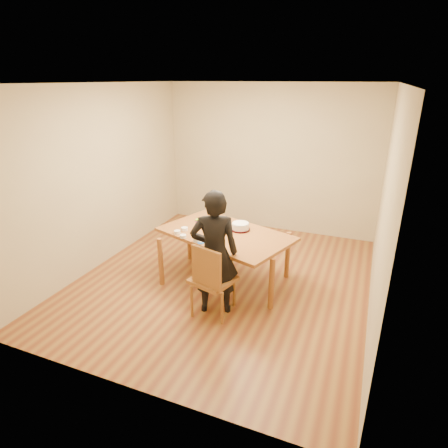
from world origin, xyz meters
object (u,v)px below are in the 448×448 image
at_px(cake_plate, 240,229).
at_px(cake, 240,226).
at_px(dining_table, 225,234).
at_px(dining_chair, 213,280).
at_px(person, 214,253).

relative_size(cake_plate, cake, 1.13).
relative_size(dining_table, cake_plate, 6.55).
bearing_deg(dining_chair, dining_table, 116.59).
xyz_separation_m(cake, person, (-0.01, -0.90, -0.02)).
distance_m(cake_plate, person, 0.90).
height_order(cake_plate, person, person).
distance_m(dining_chair, cake, 1.01).
height_order(dining_chair, person, person).
relative_size(dining_table, dining_chair, 3.79).
bearing_deg(dining_table, dining_chair, -60.43).
distance_m(dining_chair, cake_plate, 1.00).
height_order(cake, person, person).
bearing_deg(cake, cake_plate, 0.00).
xyz_separation_m(dining_chair, person, (0.00, 0.05, 0.34)).
bearing_deg(person, dining_table, -100.46).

